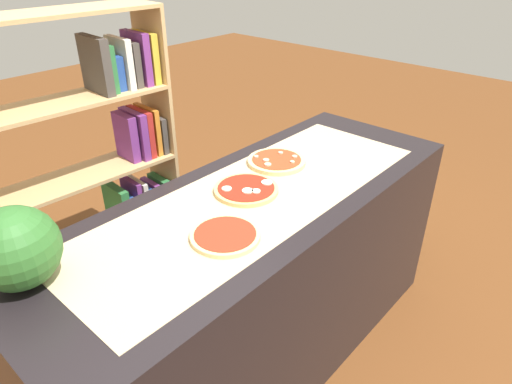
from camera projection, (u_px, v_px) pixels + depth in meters
ground_plane at (256, 352)px, 2.27m from camera, size 12.00×12.00×0.00m
counter at (256, 282)px, 2.05m from camera, size 2.03×0.72×0.90m
parchment_paper at (256, 196)px, 1.82m from camera, size 1.64×0.55×0.00m
pizza_plain_0 at (225, 236)px, 1.57m from camera, size 0.25×0.25×0.02m
pizza_mozzarella_1 at (246, 189)px, 1.85m from camera, size 0.26×0.26×0.02m
pizza_mushroom_2 at (276, 161)px, 2.08m from camera, size 0.27×0.27×0.03m
watermelon at (16, 248)px, 1.31m from camera, size 0.25×0.25×0.25m
bookshelf at (113, 167)px, 2.36m from camera, size 0.93×0.32×1.54m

